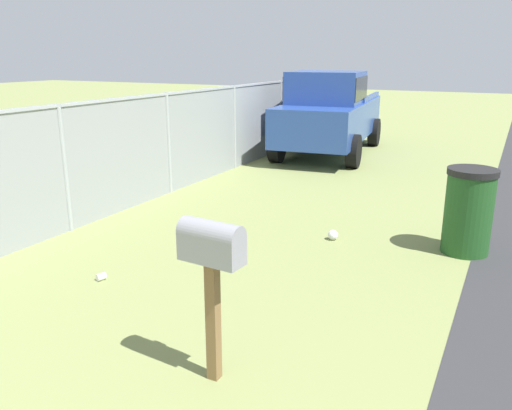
% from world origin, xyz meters
% --- Properties ---
extents(mailbox, '(0.24, 0.52, 1.31)m').
position_xyz_m(mailbox, '(4.55, -0.52, 1.05)').
color(mailbox, brown).
rests_on(mailbox, ground).
extents(pickup_truck, '(5.02, 2.52, 2.09)m').
position_xyz_m(pickup_truck, '(14.16, 1.92, 1.10)').
color(pickup_truck, '#284793').
rests_on(pickup_truck, ground).
extents(trash_bin, '(0.62, 0.62, 1.11)m').
position_xyz_m(trash_bin, '(8.38, -1.99, 0.56)').
color(trash_bin, '#1E4C1E').
rests_on(trash_bin, ground).
extents(fence_section, '(14.83, 0.07, 1.83)m').
position_xyz_m(fence_section, '(9.15, 3.24, 0.99)').
color(fence_section, '#9EA3A8').
rests_on(fence_section, ground).
extents(litter_cup_by_mailbox, '(0.12, 0.11, 0.08)m').
position_xyz_m(litter_cup_by_mailbox, '(5.56, 1.61, 0.04)').
color(litter_cup_by_mailbox, white).
rests_on(litter_cup_by_mailbox, ground).
extents(litter_bag_midfield_b, '(0.14, 0.14, 0.14)m').
position_xyz_m(litter_bag_midfield_b, '(8.05, -0.31, 0.07)').
color(litter_bag_midfield_b, silver).
rests_on(litter_bag_midfield_b, ground).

